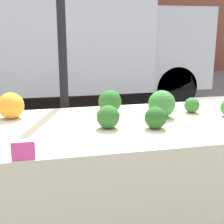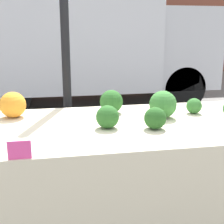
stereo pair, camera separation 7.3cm
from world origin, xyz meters
The scene contains 10 objects.
tent_pole centered at (-0.25, 0.68, 1.12)m, with size 0.07×0.07×2.23m.
parked_truck centered at (0.26, 4.41, 1.34)m, with size 4.74×1.97×2.48m.
market_table centered at (0.00, -0.07, 0.78)m, with size 2.17×0.99×0.88m.
orange_cauliflower centered at (-0.65, 0.28, 0.97)m, with size 0.18×0.18×0.18m.
broccoli_head_1 centered at (0.05, 0.28, 0.96)m, with size 0.17×0.17×0.17m.
broccoli_head_2 centered at (0.24, -0.15, 0.95)m, with size 0.14×0.14×0.14m.
broccoli_head_3 centered at (0.64, 0.15, 0.93)m, with size 0.11×0.11×0.11m.
broccoli_head_5 centered at (-0.04, -0.08, 0.95)m, with size 0.14×0.14×0.14m.
broccoli_head_6 centered at (0.37, 0.09, 0.97)m, with size 0.19×0.19×0.19m.
price_sign centered at (-0.53, -0.48, 0.92)m, with size 0.11×0.01×0.09m.
Camera 1 is at (-0.43, -1.89, 1.46)m, focal length 50.00 mm.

